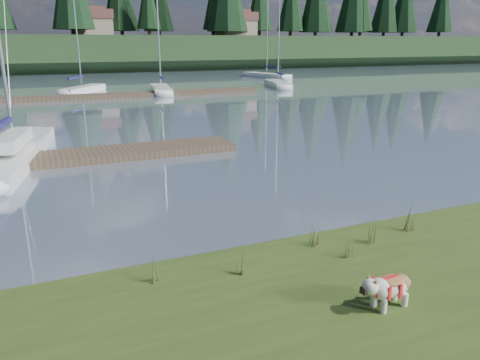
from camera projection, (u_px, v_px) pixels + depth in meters
name	position (u px, v px, depth m)	size (l,w,h in m)	color
ground	(83.00, 99.00, 37.53)	(200.00, 200.00, 0.00)	gray
ridge	(53.00, 54.00, 74.59)	(200.00, 20.00, 5.00)	#1C3118
bulldog	(389.00, 286.00, 7.47)	(0.98, 0.45, 0.59)	silver
sailboat_main	(14.00, 147.00, 18.55)	(3.78, 10.11, 14.16)	white
dock_near	(29.00, 161.00, 17.51)	(16.00, 2.00, 0.30)	#4C3D2C
dock_far	(108.00, 96.00, 38.26)	(26.00, 2.20, 0.30)	#4C3D2C
sailboat_bg_2	(85.00, 88.00, 42.33)	(5.14, 6.64, 10.74)	white
sailboat_bg_3	(161.00, 88.00, 42.42)	(2.73, 7.64, 11.07)	white
sailboat_bg_4	(276.00, 83.00, 47.53)	(3.56, 7.73, 11.27)	white
sailboat_bg_5	(263.00, 75.00, 59.33)	(3.70, 8.64, 12.08)	white
weed_0	(241.00, 263.00, 8.50)	(0.17, 0.14, 0.58)	#475B23
weed_1	(316.00, 236.00, 9.81)	(0.17, 0.14, 0.44)	#475B23
weed_2	(370.00, 228.00, 9.89)	(0.17, 0.14, 0.75)	#475B23
weed_3	(157.00, 270.00, 8.26)	(0.17, 0.14, 0.59)	#475B23
weed_4	(350.00, 249.00, 9.24)	(0.17, 0.14, 0.41)	#475B23
weed_5	(411.00, 220.00, 10.50)	(0.17, 0.14, 0.65)	#475B23
mud_lip	(240.00, 261.00, 9.76)	(60.00, 0.50, 0.14)	#33281C
conifer_5	(148.00, 0.00, 75.32)	(3.96, 3.96, 10.35)	#382619
conifer_8	(362.00, 2.00, 87.81)	(4.62, 4.62, 11.77)	#382619
house_1	(91.00, 22.00, 73.75)	(6.30, 5.30, 4.65)	gray
house_2	(236.00, 24.00, 81.19)	(6.30, 5.30, 4.65)	gray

